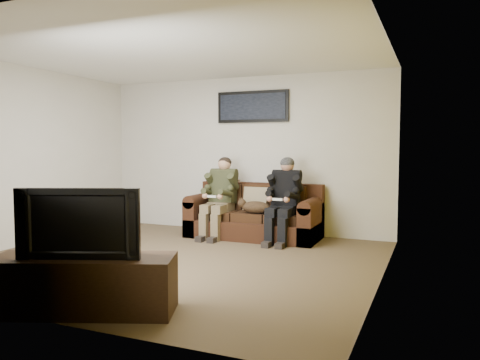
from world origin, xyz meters
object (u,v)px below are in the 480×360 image
at_px(person_right, 284,195).
at_px(television, 82,222).
at_px(person_left, 220,192).
at_px(cat, 255,207).
at_px(tv_stand, 84,285).
at_px(framed_poster, 253,107).
at_px(sofa, 255,217).

xyz_separation_m(person_right, television, (-0.67, -3.60, 0.08)).
bearing_deg(person_left, cat, -6.68).
bearing_deg(tv_stand, television, -125.20).
distance_m(framed_poster, television, 4.37).
height_order(person_left, person_right, person_right).
xyz_separation_m(sofa, cat, (0.09, -0.24, 0.19)).
bearing_deg(framed_poster, cat, -65.73).
height_order(sofa, tv_stand, sofa).
height_order(person_left, cat, person_left).
distance_m(person_left, person_right, 1.06).
bearing_deg(sofa, person_right, -17.94).
height_order(sofa, person_left, person_left).
bearing_deg(sofa, tv_stand, -92.15).
relative_size(person_left, tv_stand, 0.82).
height_order(person_right, framed_poster, framed_poster).
bearing_deg(framed_poster, television, -89.20).
bearing_deg(cat, person_right, 9.31).
bearing_deg(cat, television, -93.71).
relative_size(sofa, framed_poster, 1.65).
distance_m(tv_stand, television, 0.54).
xyz_separation_m(sofa, television, (-0.14, -3.77, 0.47)).
bearing_deg(television, framed_poster, 69.64).
height_order(sofa, television, television).
height_order(framed_poster, television, framed_poster).
xyz_separation_m(person_right, cat, (-0.44, -0.07, -0.20)).
bearing_deg(cat, framed_poster, 114.27).
distance_m(person_right, cat, 0.49).
distance_m(sofa, person_right, 0.68).
height_order(cat, tv_stand, cat).
distance_m(cat, television, 3.55).
bearing_deg(person_right, sofa, 162.06).
xyz_separation_m(sofa, framed_poster, (-0.20, 0.39, 1.78)).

